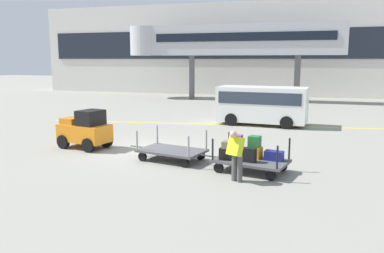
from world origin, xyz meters
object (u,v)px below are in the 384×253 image
Objects in this scene: baggage_cart_lead at (172,151)px; baggage_cart_middle at (248,155)px; baggage_handler at (236,153)px; baggage_tug at (85,130)px; shuttle_van at (262,103)px.

baggage_cart_lead is 2.89m from baggage_cart_middle.
baggage_handler is at bearing -97.02° from baggage_cart_middle.
baggage_handler reaches higher than baggage_cart_lead.
baggage_cart_middle is at bearing -11.70° from baggage_tug.
baggage_handler is (-0.15, -1.26, 0.33)m from baggage_cart_middle.
baggage_cart_middle is 1.31m from baggage_handler.
baggage_handler is (6.74, -2.69, 0.11)m from baggage_tug.
shuttle_van is (6.15, 7.95, 0.48)m from baggage_tug.
baggage_cart_middle is (6.89, -1.43, -0.21)m from baggage_tug.
baggage_tug is 1.46× the size of baggage_handler.
shuttle_van is at bearing 76.69° from baggage_cart_lead.
baggage_cart_middle is (2.83, -0.56, 0.19)m from baggage_cart_lead.
baggage_tug is at bearing 168.30° from baggage_cart_middle.
baggage_handler is at bearing -21.74° from baggage_tug.
baggage_cart_lead is at bearing 145.74° from baggage_handler.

